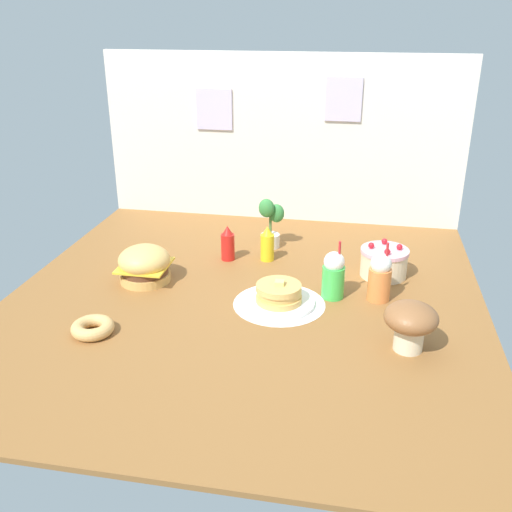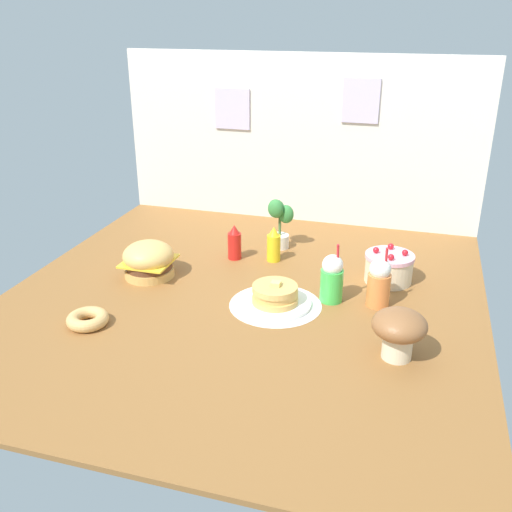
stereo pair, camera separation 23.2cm
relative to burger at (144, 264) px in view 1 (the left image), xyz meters
The scene contains 13 objects.
ground_plane 0.49m from the burger, 10.44° to the right, with size 2.03×2.12×0.02m, color brown.
back_wall 1.15m from the burger, 63.68° to the left, with size 2.03×0.04×0.94m.
doily_mat 0.65m from the burger, 10.26° to the right, with size 0.39×0.39×0.00m, color white.
burger is the anchor object (origin of this frame).
pancake_stack 0.64m from the burger, 10.29° to the right, with size 0.30×0.30×0.10m.
layer_cake 1.10m from the burger, 13.43° to the left, with size 0.22×0.22×0.16m.
ketchup_bottle 0.44m from the burger, 44.18° to the left, with size 0.07×0.07×0.18m.
mustard_bottle 0.61m from the burger, 33.46° to the left, with size 0.07×0.07×0.18m.
cream_soda_cup 0.85m from the burger, ahead, with size 0.10×0.10×0.26m.
orange_float_cup 1.04m from the burger, ahead, with size 0.10×0.10×0.26m.
donut_pink_glaze 0.48m from the burger, 93.70° to the right, with size 0.16×0.16×0.05m.
potted_plant 0.71m from the burger, 45.67° to the left, with size 0.13×0.10×0.27m.
mushroom_stool 1.21m from the burger, 17.99° to the right, with size 0.19×0.19×0.19m.
Camera 1 is at (0.45, -2.15, 1.14)m, focal length 40.33 mm.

